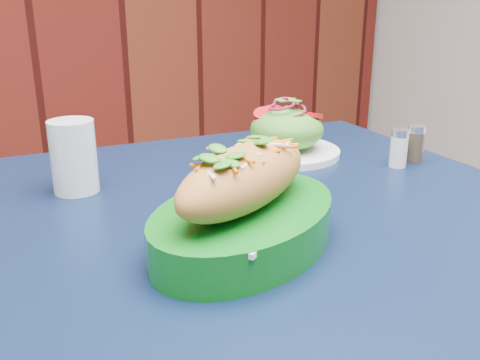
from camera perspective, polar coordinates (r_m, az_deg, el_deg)
cafe_table at (r=0.79m, az=2.84°, el=-8.53°), size 0.95×0.95×0.75m
banh_mi_basket at (r=0.61m, az=0.49°, el=-2.73°), size 0.32×0.27×0.13m
salad_plate at (r=0.97m, az=4.99°, el=4.89°), size 0.19×0.19×0.10m
water_glass at (r=0.82m, az=-17.32°, el=2.41°), size 0.07×0.07×0.11m
salt_shaker at (r=0.94m, az=16.58°, el=3.27°), size 0.03×0.03×0.06m
pepper_shaker at (r=0.98m, az=18.20°, el=3.67°), size 0.03×0.03×0.06m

